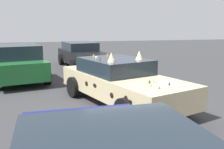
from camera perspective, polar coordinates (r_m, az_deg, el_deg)
The scene contains 4 objects.
ground_plane at distance 7.78m, azimuth 2.16°, elevation -6.42°, with size 60.00×60.00×0.00m, color #38383A.
art_car_decorated at distance 7.67m, azimuth 1.86°, elevation -1.42°, with size 4.98×3.17×1.58m.
parked_sedan_behind_right at distance 14.50m, azimuth -6.74°, elevation 4.44°, with size 4.72×2.53×1.37m.
parked_sedan_row_back_far at distance 11.39m, azimuth -20.31°, elevation 2.39°, with size 4.43×2.78×1.53m.
Camera 1 is at (-7.14, 2.08, 2.31)m, focal length 41.32 mm.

